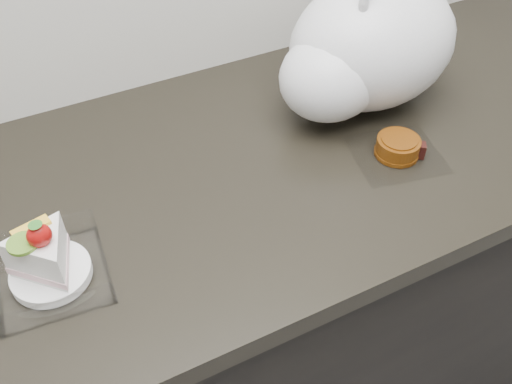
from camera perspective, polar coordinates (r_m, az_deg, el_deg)
name	(u,v)px	position (r m, az deg, el deg)	size (l,w,h in m)	color
counter	(217,324)	(1.31, -3.93, -12.99)	(2.04, 0.64, 0.90)	black
cake_tray	(48,264)	(0.85, -20.12, -6.78)	(0.17, 0.17, 0.12)	white
mooncake_wrap	(398,148)	(1.03, 14.03, 4.26)	(0.18, 0.17, 0.04)	white
plastic_bag	(365,49)	(1.09, 10.82, 13.88)	(0.43, 0.37, 0.30)	white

